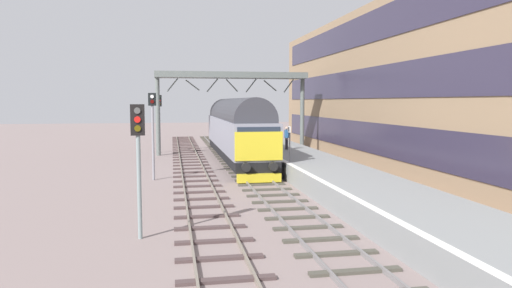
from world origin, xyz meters
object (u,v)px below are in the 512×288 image
object	(u,v)px
signal_post_near	(138,153)
waiting_passenger	(287,136)
platform_number_sign	(290,138)
diesel_locomotive	(237,129)
signal_post_mid	(153,127)
signal_post_far	(159,116)

from	to	relation	value
signal_post_near	waiting_passenger	distance (m)	19.43
platform_number_sign	waiting_passenger	world-z (taller)	platform_number_sign
diesel_locomotive	signal_post_mid	xyz separation A→B (m)	(-5.70, -6.77, 0.55)
signal_post_mid	signal_post_far	world-z (taller)	signal_post_far
diesel_locomotive	platform_number_sign	bearing A→B (deg)	-76.93
signal_post_far	platform_number_sign	bearing A→B (deg)	-64.39
signal_post_mid	waiting_passenger	bearing A→B (deg)	31.51
signal_post_near	waiting_passenger	bearing A→B (deg)	61.87
diesel_locomotive	platform_number_sign	size ratio (longest dim) A/B	8.73
waiting_passenger	diesel_locomotive	bearing A→B (deg)	62.59
signal_post_far	platform_number_sign	world-z (taller)	signal_post_far
diesel_locomotive	signal_post_mid	size ratio (longest dim) A/B	3.64
signal_post_far	platform_number_sign	size ratio (longest dim) A/B	2.44
signal_post_mid	waiting_passenger	world-z (taller)	signal_post_mid
platform_number_sign	signal_post_near	bearing A→B (deg)	-126.69
signal_post_far	waiting_passenger	bearing A→B (deg)	-44.15
signal_post_near	signal_post_far	world-z (taller)	signal_post_far
signal_post_far	waiting_passenger	size ratio (longest dim) A/B	3.05
signal_post_mid	signal_post_far	bearing A→B (deg)	90.00
diesel_locomotive	signal_post_mid	bearing A→B (deg)	-130.12
signal_post_mid	platform_number_sign	xyz separation A→B (m)	(7.58, -1.33, -0.67)
platform_number_sign	signal_post_mid	bearing A→B (deg)	170.06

